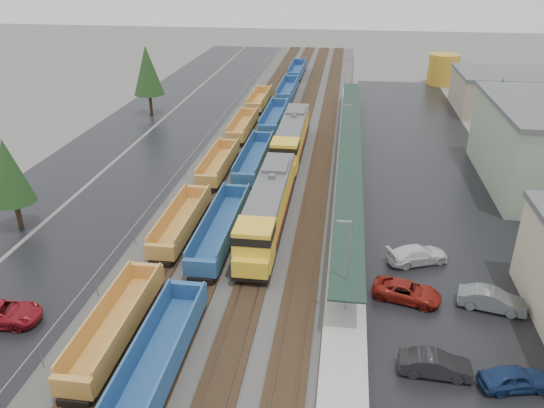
{
  "coord_description": "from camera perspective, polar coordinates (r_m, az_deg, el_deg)",
  "views": [
    {
      "loc": [
        8.61,
        -11.83,
        24.2
      ],
      "look_at": [
        2.12,
        34.31,
        2.0
      ],
      "focal_mm": 35.0,
      "sensor_mm": 36.0,
      "label": 1
    }
  ],
  "objects": [
    {
      "name": "ballast_strip",
      "position": [
        76.27,
        1.12,
        7.01
      ],
      "size": [
        20.0,
        160.0,
        0.08
      ],
      "primitive_type": "cube",
      "color": "#302D2B",
      "rests_on": "ground"
    },
    {
      "name": "well_string_blue",
      "position": [
        65.24,
        -1.88,
        4.83
      ],
      "size": [
        2.75,
        124.7,
        2.44
      ],
      "color": "navy",
      "rests_on": "ground"
    },
    {
      "name": "tree_west_far",
      "position": [
        89.37,
        -13.26,
        13.81
      ],
      "size": [
        4.84,
        4.84,
        11.0
      ],
      "color": "#332316",
      "rests_on": "ground"
    },
    {
      "name": "locomotive_lead",
      "position": [
        49.52,
        -0.48,
        -0.53
      ],
      "size": [
        3.14,
        20.72,
        4.69
      ],
      "color": "black",
      "rests_on": "ground"
    },
    {
      "name": "west_road",
      "position": [
        82.91,
        -16.45,
        7.47
      ],
      "size": [
        9.0,
        160.0,
        0.02
      ],
      "primitive_type": "cube",
      "color": "black",
      "rests_on": "ground"
    },
    {
      "name": "parked_car_west_c",
      "position": [
        43.39,
        -27.12,
        -10.42
      ],
      "size": [
        3.16,
        5.88,
        1.57
      ],
      "primitive_type": "imported",
      "rotation": [
        0.0,
        0.0,
        1.67
      ],
      "color": "maroon",
      "rests_on": "ground"
    },
    {
      "name": "distant_hills",
      "position": [
        226.73,
        18.07,
        18.19
      ],
      "size": [
        301.0,
        140.0,
        25.2
      ],
      "color": "#4F5E49",
      "rests_on": "ground"
    },
    {
      "name": "parked_car_east_e",
      "position": [
        43.27,
        22.57,
        -9.51
      ],
      "size": [
        2.68,
        5.09,
        1.6
      ],
      "primitive_type": "imported",
      "rotation": [
        0.0,
        0.0,
        1.36
      ],
      "color": "#5C6061",
      "rests_on": "ground"
    },
    {
      "name": "tree_west_near",
      "position": [
        55.0,
        -26.48,
        3.19
      ],
      "size": [
        3.96,
        3.96,
        9.0
      ],
      "color": "#332316",
      "rests_on": "ground"
    },
    {
      "name": "east_commuter_lot",
      "position": [
        67.2,
        16.36,
        3.31
      ],
      "size": [
        16.0,
        100.0,
        0.02
      ],
      "primitive_type": "cube",
      "color": "black",
      "rests_on": "ground"
    },
    {
      "name": "trackbed",
      "position": [
        76.24,
        1.12,
        7.09
      ],
      "size": [
        14.6,
        160.0,
        0.22
      ],
      "color": "black",
      "rests_on": "ground"
    },
    {
      "name": "parked_car_east_c",
      "position": [
        47.24,
        15.4,
        -5.28
      ],
      "size": [
        4.0,
        5.72,
        1.54
      ],
      "primitive_type": "imported",
      "rotation": [
        0.0,
        0.0,
        1.96
      ],
      "color": "silver",
      "rests_on": "ground"
    },
    {
      "name": "tree_east",
      "position": [
        74.61,
        23.16,
        9.71
      ],
      "size": [
        4.4,
        4.4,
        10.0
      ],
      "color": "#332316",
      "rests_on": "ground"
    },
    {
      "name": "parked_car_east_d",
      "position": [
        37.02,
        24.64,
        -16.71
      ],
      "size": [
        2.65,
        4.58,
        1.47
      ],
      "primitive_type": "imported",
      "rotation": [
        0.0,
        0.0,
        1.8
      ],
      "color": "navy",
      "rests_on": "ground"
    },
    {
      "name": "storage_tank",
      "position": [
        114.45,
        17.92,
        13.61
      ],
      "size": [
        5.98,
        5.98,
        5.98
      ],
      "primitive_type": "cylinder",
      "color": "#B88D24",
      "rests_on": "ground"
    },
    {
      "name": "west_parking_lot",
      "position": [
        79.39,
        -9.78,
        7.36
      ],
      "size": [
        10.0,
        160.0,
        0.02
      ],
      "primitive_type": "cube",
      "color": "black",
      "rests_on": "ground"
    },
    {
      "name": "station_platform",
      "position": [
        66.15,
        8.28,
        4.42
      ],
      "size": [
        3.0,
        80.0,
        8.0
      ],
      "color": "#9E9B93",
      "rests_on": "ground"
    },
    {
      "name": "locomotive_trail",
      "position": [
        68.86,
        2.1,
        7.08
      ],
      "size": [
        3.14,
        20.72,
        4.69
      ],
      "color": "black",
      "rests_on": "ground"
    },
    {
      "name": "well_string_yellow",
      "position": [
        50.67,
        -9.69,
        -1.98
      ],
      "size": [
        2.6,
        105.25,
        2.3
      ],
      "color": "#B17B31",
      "rests_on": "ground"
    },
    {
      "name": "chainlink_fence",
      "position": [
        76.0,
        -6.22,
        8.04
      ],
      "size": [
        0.08,
        160.04,
        2.02
      ],
      "color": "gray",
      "rests_on": "ground"
    },
    {
      "name": "parked_car_east_a",
      "position": [
        36.28,
        17.17,
        -16.19
      ],
      "size": [
        1.75,
        4.61,
        1.5
      ],
      "primitive_type": "imported",
      "rotation": [
        0.0,
        0.0,
        1.53
      ],
      "color": "black",
      "rests_on": "ground"
    },
    {
      "name": "parked_car_east_b",
      "position": [
        42.36,
        14.31,
        -9.1
      ],
      "size": [
        3.64,
        5.61,
        1.44
      ],
      "primitive_type": "imported",
      "rotation": [
        0.0,
        0.0,
        1.31
      ],
      "color": "maroon",
      "rests_on": "ground"
    }
  ]
}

